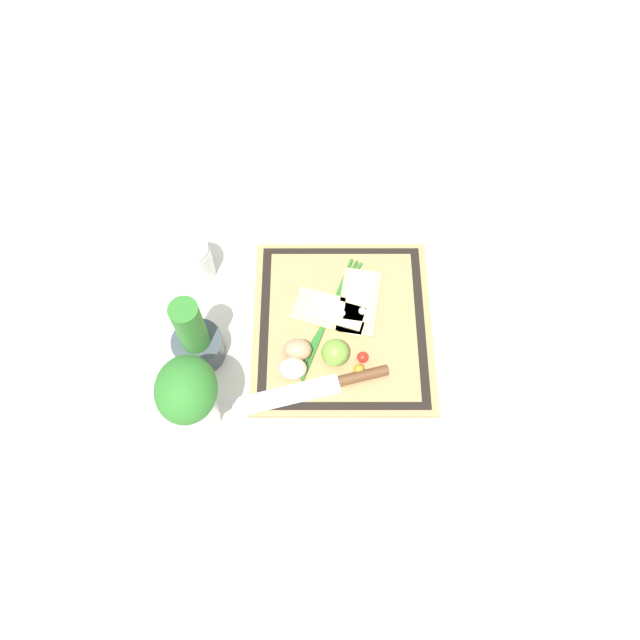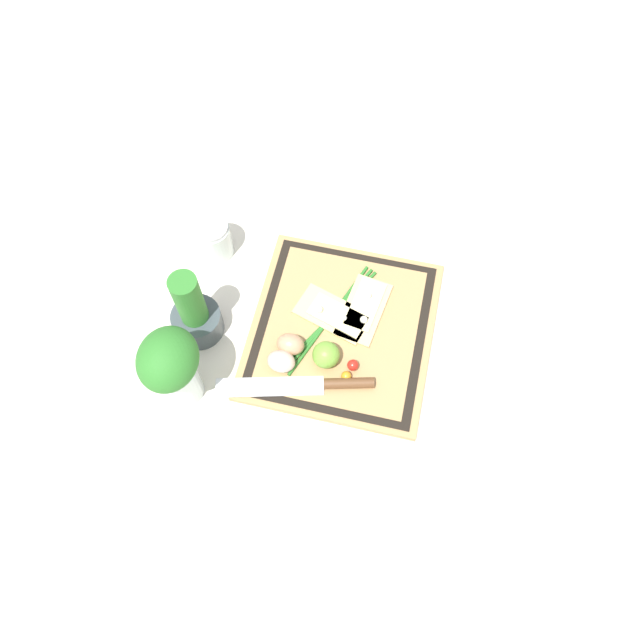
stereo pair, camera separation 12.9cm
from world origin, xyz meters
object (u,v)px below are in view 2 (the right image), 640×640
Objects in this scene: knife at (321,384)px; sauce_jar at (214,240)px; cherry_tomato_red at (353,365)px; herb_glass at (172,366)px; egg_brown at (290,344)px; pizza_slice_near at (364,309)px; pizza_slice_far at (333,314)px; lime at (326,355)px; egg_pink at (281,361)px; cherry_tomato_yellow at (346,376)px; herb_pot at (194,314)px.

knife is 0.41m from sauce_jar.
cherry_tomato_red is (0.05, -0.05, 0.00)m from knife.
egg_brown is at bearing -55.88° from herb_glass.
pizza_slice_near is 0.07m from pizza_slice_far.
egg_brown is at bearing 143.97° from pizza_slice_far.
lime reaches higher than egg_brown.
egg_pink is at bearing 149.97° from pizza_slice_far.
lime is 0.06m from cherry_tomato_red.
knife is at bearing 121.12° from cherry_tomato_yellow.
lime is 0.57× the size of sauce_jar.
egg_brown is 1.00× the size of egg_pink.
egg_pink is at bearing 110.26° from lime.
herb_glass reaches higher than egg_pink.
sauce_jar is at bearing 55.20° from cherry_tomato_yellow.
cherry_tomato_yellow is at bearing -157.54° from pizza_slice_far.
egg_pink is 0.14m from cherry_tomato_red.
cherry_tomato_red reaches higher than cherry_tomato_yellow.
lime is (0.06, 0.00, 0.02)m from knife.
herb_pot is (-0.08, 0.27, 0.05)m from pizza_slice_far.
lime reaches higher than cherry_tomato_red.
cherry_tomato_yellow is 0.21× the size of sauce_jar.
pizza_slice_near is 7.12× the size of cherry_tomato_red.
egg_pink is at bearing -63.93° from herb_glass.
pizza_slice_near reaches higher than knife.
sauce_jar reaches higher than pizza_slice_far.
pizza_slice_near is at bearing -46.62° from egg_brown.
sauce_jar is at bearing 58.73° from cherry_tomato_red.
cherry_tomato_red is at bearing -93.86° from herb_pot.
pizza_slice_far is 0.12m from cherry_tomato_red.
egg_brown is at bearing 73.03° from cherry_tomato_yellow.
egg_pink is 0.58× the size of sauce_jar.
lime reaches higher than pizza_slice_far.
lime is at bearing -125.38° from sauce_jar.
herb_pot is 0.94× the size of herb_glass.
lime is (0.03, -0.09, 0.01)m from egg_pink.
herb_glass is at bearing -175.07° from herb_pot.
cherry_tomato_red is 0.11× the size of herb_glass.
cherry_tomato_red is 1.11× the size of cherry_tomato_yellow.
pizza_slice_far is at bearing -30.03° from egg_pink.
egg_pink reaches higher than pizza_slice_near.
pizza_slice_near is at bearing -1.94° from cherry_tomato_yellow.
pizza_slice_far is 8.14× the size of cherry_tomato_yellow.
egg_pink is 2.44× the size of cherry_tomato_red.
cherry_tomato_red is at bearing -93.27° from lime.
cherry_tomato_yellow is at bearing -124.80° from sauce_jar.
herb_glass reaches higher than herb_pot.
herb_pot is (0.01, 0.20, 0.03)m from egg_brown.
egg_pink is 0.22m from herb_glass.
pizza_slice_near is 0.13m from cherry_tomato_red.
herb_pot reaches higher than cherry_tomato_red.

